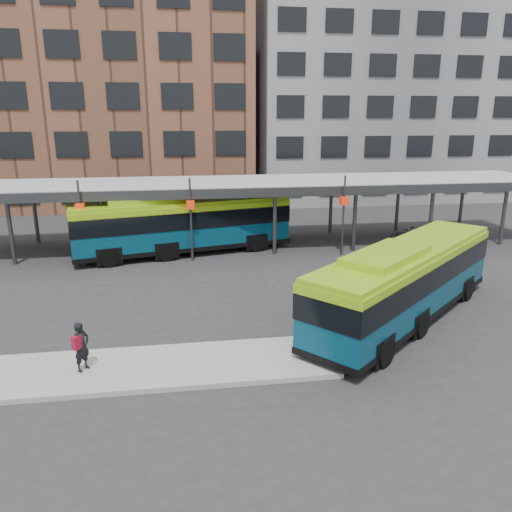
{
  "coord_description": "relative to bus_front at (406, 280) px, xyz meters",
  "views": [
    {
      "loc": [
        -3.45,
        -18.35,
        8.29
      ],
      "look_at": [
        -0.11,
        3.98,
        1.8
      ],
      "focal_mm": 35.0,
      "sensor_mm": 36.0,
      "label": 1
    }
  ],
  "objects": [
    {
      "name": "ground",
      "position": [
        -5.45,
        0.2,
        -1.75
      ],
      "size": [
        120.0,
        120.0,
        0.0
      ],
      "primitive_type": "plane",
      "color": "#28282B",
      "rests_on": "ground"
    },
    {
      "name": "boarding_island",
      "position": [
        -10.95,
        -2.8,
        -1.66
      ],
      "size": [
        14.0,
        3.0,
        0.18
      ],
      "primitive_type": "cube",
      "color": "gray",
      "rests_on": "ground"
    },
    {
      "name": "canopy",
      "position": [
        -5.51,
        13.07,
        2.16
      ],
      "size": [
        40.0,
        6.53,
        4.8
      ],
      "color": "#999B9E",
      "rests_on": "ground"
    },
    {
      "name": "building_brick",
      "position": [
        -15.45,
        32.2,
        9.25
      ],
      "size": [
        26.0,
        14.0,
        22.0
      ],
      "primitive_type": "cube",
      "color": "brown",
      "rests_on": "ground"
    },
    {
      "name": "building_grey",
      "position": [
        10.55,
        32.2,
        8.25
      ],
      "size": [
        24.0,
        14.0,
        20.0
      ],
      "primitive_type": "cube",
      "color": "slate",
      "rests_on": "ground"
    },
    {
      "name": "bus_front",
      "position": [
        0.0,
        0.0,
        0.0
      ],
      "size": [
        10.87,
        9.93,
        3.35
      ],
      "rotation": [
        0.0,
        0.0,
        0.72
      ],
      "color": "#073A51",
      "rests_on": "ground"
    },
    {
      "name": "bus_rear",
      "position": [
        -8.98,
        11.67,
        0.12
      ],
      "size": [
        13.28,
        5.67,
        3.58
      ],
      "rotation": [
        0.0,
        0.0,
        0.23
      ],
      "color": "#073A51",
      "rests_on": "ground"
    },
    {
      "name": "pedestrian",
      "position": [
        -12.32,
        -2.79,
        -0.72
      ],
      "size": [
        0.67,
        0.73,
        1.67
      ],
      "rotation": [
        0.0,
        0.0,
        0.97
      ],
      "color": "black",
      "rests_on": "boarding_island"
    },
    {
      "name": "bike_rack",
      "position": [
        7.92,
        12.25,
        -1.27
      ],
      "size": [
        6.38,
        1.32,
        1.07
      ],
      "color": "slate",
      "rests_on": "ground"
    }
  ]
}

